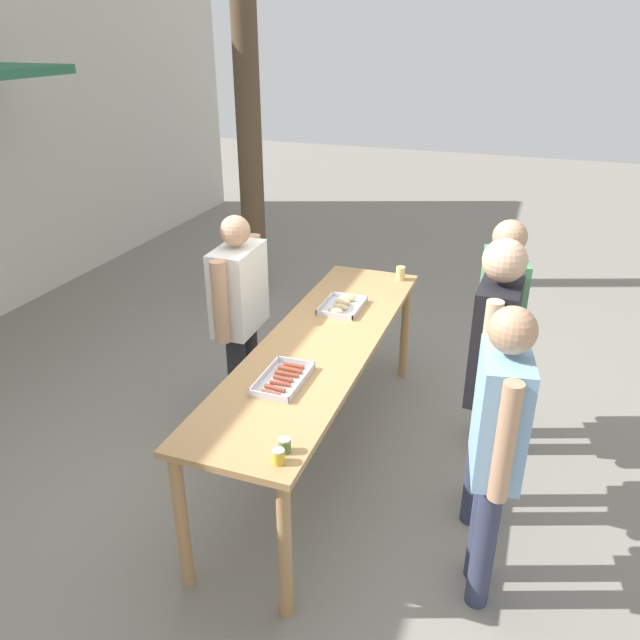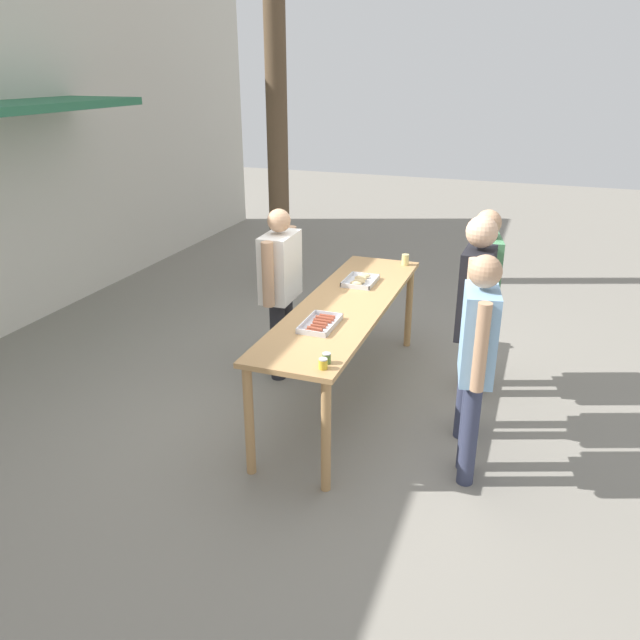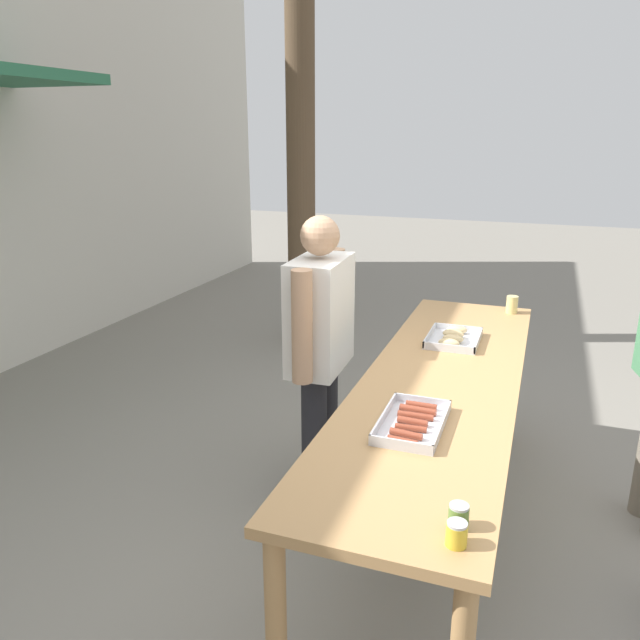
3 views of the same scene
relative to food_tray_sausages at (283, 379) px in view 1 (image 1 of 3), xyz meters
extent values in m
plane|color=gray|center=(0.55, -0.02, -0.92)|extent=(24.00, 24.00, 0.00)
cube|color=tan|center=(0.55, -0.02, -0.03)|extent=(2.72, 0.71, 0.04)
cylinder|color=tan|center=(-0.75, -0.31, -0.49)|extent=(0.07, 0.07, 0.87)
cylinder|color=tan|center=(1.85, -0.31, -0.49)|extent=(0.07, 0.07, 0.87)
cylinder|color=tan|center=(-0.75, 0.27, -0.49)|extent=(0.07, 0.07, 0.87)
cylinder|color=tan|center=(1.85, 0.27, -0.49)|extent=(0.07, 0.07, 0.87)
cube|color=silver|center=(-0.01, 0.00, -0.01)|extent=(0.42, 0.24, 0.01)
cube|color=silver|center=(-0.01, -0.12, 0.01)|extent=(0.42, 0.01, 0.03)
cube|color=silver|center=(-0.01, 0.12, 0.01)|extent=(0.42, 0.01, 0.03)
cube|color=silver|center=(-0.21, 0.00, 0.01)|extent=(0.01, 0.24, 0.03)
cube|color=silver|center=(0.20, 0.00, 0.01)|extent=(0.01, 0.24, 0.03)
cylinder|color=brown|center=(-0.17, 0.00, 0.01)|extent=(0.04, 0.12, 0.02)
cylinder|color=brown|center=(-0.12, 0.00, 0.01)|extent=(0.04, 0.13, 0.03)
cylinder|color=brown|center=(-0.06, 0.00, 0.01)|extent=(0.03, 0.12, 0.02)
cylinder|color=brown|center=(0.00, 0.00, 0.01)|extent=(0.03, 0.12, 0.03)
cylinder|color=brown|center=(0.05, 0.00, 0.01)|extent=(0.03, 0.14, 0.03)
cylinder|color=brown|center=(0.11, 0.00, 0.01)|extent=(0.04, 0.15, 0.03)
cylinder|color=brown|center=(0.16, 0.00, 0.01)|extent=(0.03, 0.13, 0.03)
cube|color=silver|center=(1.08, 0.00, -0.01)|extent=(0.37, 0.27, 0.01)
cube|color=silver|center=(1.08, -0.13, 0.01)|extent=(0.37, 0.01, 0.03)
cube|color=silver|center=(1.08, 0.13, 0.01)|extent=(0.37, 0.01, 0.03)
cube|color=silver|center=(0.90, 0.00, 0.01)|extent=(0.01, 0.27, 0.03)
cube|color=silver|center=(1.26, 0.00, 0.01)|extent=(0.01, 0.27, 0.03)
ellipsoid|color=#D6B77F|center=(0.96, 0.01, 0.02)|extent=(0.08, 0.12, 0.05)
ellipsoid|color=#D6B77F|center=(1.04, 0.00, 0.02)|extent=(0.06, 0.11, 0.05)
ellipsoid|color=#D6B77F|center=(1.12, 0.01, 0.02)|extent=(0.07, 0.12, 0.05)
ellipsoid|color=#D6B77F|center=(1.21, 0.00, 0.02)|extent=(0.08, 0.12, 0.05)
cylinder|color=gold|center=(-0.68, -0.27, 0.02)|extent=(0.06, 0.06, 0.07)
cylinder|color=#B2B2B7|center=(-0.68, -0.27, 0.05)|extent=(0.06, 0.06, 0.01)
cylinder|color=#567A38|center=(-0.60, -0.26, 0.02)|extent=(0.06, 0.06, 0.07)
cylinder|color=#B2B2B7|center=(-0.60, -0.26, 0.05)|extent=(0.06, 0.06, 0.01)
cylinder|color=#DBC67A|center=(1.77, -0.26, 0.04)|extent=(0.07, 0.07, 0.11)
cylinder|color=#232328|center=(0.70, 0.68, -0.54)|extent=(0.14, 0.14, 0.77)
cylinder|color=#232328|center=(0.91, 0.68, -0.54)|extent=(0.14, 0.14, 0.77)
cube|color=silver|center=(0.80, 0.68, 0.15)|extent=(0.48, 0.27, 0.61)
sphere|color=tan|center=(0.80, 0.68, 0.58)|extent=(0.21, 0.21, 0.21)
cylinder|color=tan|center=(0.52, 0.67, 0.17)|extent=(0.11, 0.11, 0.58)
cylinder|color=tan|center=(1.09, 0.69, 0.17)|extent=(0.11, 0.11, 0.58)
cylinder|color=#333851|center=(-0.15, -1.19, -0.53)|extent=(0.12, 0.12, 0.80)
cylinder|color=#333851|center=(-0.33, -1.22, -0.53)|extent=(0.12, 0.12, 0.80)
cube|color=#84B2DB|center=(-0.24, -1.21, 0.19)|extent=(0.43, 0.28, 0.63)
sphere|color=tan|center=(-0.24, -1.21, 0.63)|extent=(0.22, 0.22, 0.22)
cylinder|color=tan|center=(0.00, -1.17, 0.21)|extent=(0.09, 0.09, 0.60)
cylinder|color=tan|center=(-0.48, -1.25, 0.21)|extent=(0.09, 0.09, 0.60)
cylinder|color=#756B5B|center=(1.20, -1.07, -0.52)|extent=(0.13, 0.13, 0.80)
cylinder|color=#756B5B|center=(1.01, -1.11, -0.52)|extent=(0.13, 0.13, 0.80)
cube|color=#478456|center=(1.10, -1.09, 0.19)|extent=(0.48, 0.33, 0.63)
sphere|color=tan|center=(1.10, -1.09, 0.64)|extent=(0.22, 0.22, 0.22)
cylinder|color=tan|center=(1.37, -1.03, 0.21)|extent=(0.10, 0.10, 0.60)
cylinder|color=tan|center=(0.84, -1.14, 0.21)|extent=(0.10, 0.10, 0.60)
cylinder|color=#333851|center=(0.44, -1.11, -0.50)|extent=(0.12, 0.12, 0.85)
cylinder|color=#333851|center=(0.27, -1.11, -0.50)|extent=(0.12, 0.12, 0.85)
cube|color=black|center=(0.35, -1.11, 0.27)|extent=(0.40, 0.22, 0.68)
sphere|color=#DBAD89|center=(0.35, -1.11, 0.74)|extent=(0.23, 0.23, 0.23)
cylinder|color=#DBAD89|center=(0.59, -1.11, 0.28)|extent=(0.09, 0.09, 0.64)
cylinder|color=#DBAD89|center=(0.11, -1.10, 0.28)|extent=(0.09, 0.09, 0.64)
camera|label=1|loc=(-2.82, -1.25, 1.83)|focal=35.00mm
camera|label=2|loc=(-4.16, -1.51, 1.85)|focal=35.00mm
camera|label=3|loc=(-2.21, -0.42, 1.11)|focal=35.00mm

